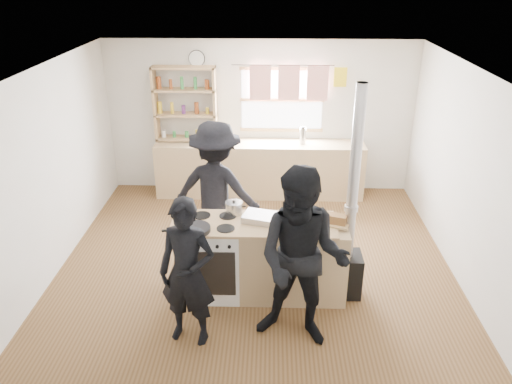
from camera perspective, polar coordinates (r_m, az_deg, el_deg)
ground at (r=6.52m, az=-0.08°, el=-8.48°), size 5.00×5.00×0.01m
back_counter at (r=8.28m, az=0.42°, el=2.65°), size 3.40×0.55×0.90m
shelving_unit at (r=8.17m, az=-8.10°, el=9.96°), size 1.00×0.28×1.20m
thermos at (r=8.09m, az=5.36°, el=6.41°), size 0.10×0.10×0.27m
cooking_island at (r=5.80m, az=1.18°, el=-7.59°), size 1.97×0.64×0.93m
skillet_greens at (r=5.43m, az=-7.03°, el=-4.19°), size 0.39×0.39×0.05m
roast_tray at (r=5.60m, az=0.35°, el=-2.87°), size 0.40×0.36×0.08m
stockpot_stove at (r=5.74m, az=-2.53°, el=-1.81°), size 0.20×0.20×0.17m
stockpot_counter at (r=5.58m, az=5.09°, el=-2.46°), size 0.28×0.28×0.21m
bread_board at (r=5.58m, az=9.17°, el=-3.23°), size 0.33×0.28×0.12m
flue_heater at (r=5.79m, az=10.46°, el=-6.02°), size 0.35×0.35×2.50m
person_near_left at (r=5.01m, az=-7.84°, el=-9.18°), size 0.64×0.49×1.59m
person_near_right at (r=4.89m, az=5.33°, el=-7.74°), size 1.08×0.94×1.90m
person_far at (r=6.42m, az=-4.54°, el=0.22°), size 1.30×0.94×1.82m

